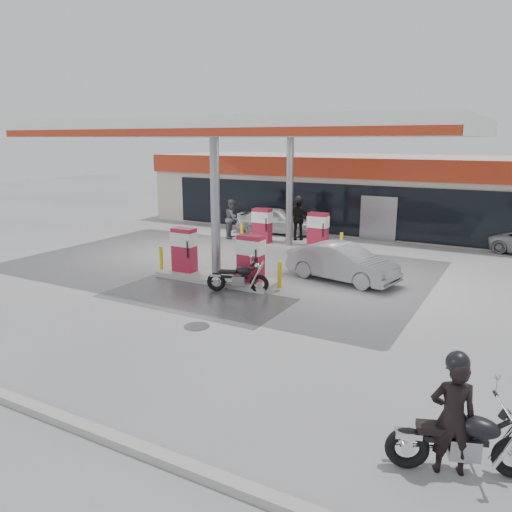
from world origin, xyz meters
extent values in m
plane|color=gray|center=(0.00, 0.00, 0.00)|extent=(90.00, 90.00, 0.00)
cube|color=#4C4C4F|center=(0.50, 0.00, 0.00)|extent=(6.00, 3.00, 0.00)
cylinder|color=#38383A|center=(2.00, -2.00, 0.00)|extent=(0.70, 0.70, 0.01)
cube|color=#BCB39D|center=(0.00, 16.00, 2.00)|extent=(22.00, 8.00, 4.00)
cube|color=black|center=(0.00, 11.97, 1.40)|extent=(18.00, 0.10, 2.60)
cube|color=#9A2A13|center=(0.00, 11.90, 3.50)|extent=(22.00, 0.25, 1.00)
cube|color=navy|center=(7.00, 11.85, 3.50)|extent=(3.50, 0.12, 0.80)
cube|color=gray|center=(3.00, 11.93, 1.10)|extent=(1.80, 0.14, 2.20)
cube|color=silver|center=(0.00, 5.00, 5.30)|extent=(16.00, 10.00, 0.60)
cube|color=#9A2A13|center=(0.00, 0.05, 5.12)|extent=(16.00, 0.12, 0.24)
cube|color=#9A2A13|center=(0.00, 9.95, 5.12)|extent=(16.00, 0.12, 0.24)
cylinder|color=gray|center=(0.00, 2.00, 2.59)|extent=(0.32, 0.32, 5.00)
cylinder|color=gray|center=(0.00, 8.00, 2.59)|extent=(0.32, 0.32, 5.00)
cube|color=#9E9E99|center=(0.00, 2.00, 0.09)|extent=(4.50, 1.30, 0.18)
cube|color=maroon|center=(-1.40, 2.00, 0.98)|extent=(0.85, 0.48, 1.60)
cube|color=maroon|center=(1.40, 2.00, 0.98)|extent=(0.85, 0.48, 1.60)
cube|color=silver|center=(-1.40, 2.00, 1.38)|extent=(0.88, 0.52, 0.50)
cube|color=silver|center=(1.40, 2.00, 1.38)|extent=(0.88, 0.52, 0.50)
cylinder|color=yellow|center=(-2.50, 2.00, 0.54)|extent=(0.14, 0.14, 0.90)
cylinder|color=yellow|center=(2.50, 2.00, 0.54)|extent=(0.14, 0.14, 0.90)
cube|color=#9E9E99|center=(0.00, 8.00, 0.09)|extent=(4.50, 1.30, 0.18)
cube|color=maroon|center=(-1.40, 8.00, 0.98)|extent=(0.85, 0.48, 1.60)
cube|color=maroon|center=(1.40, 8.00, 0.98)|extent=(0.85, 0.48, 1.60)
cube|color=silver|center=(-1.40, 8.00, 1.38)|extent=(0.88, 0.52, 0.50)
cube|color=silver|center=(1.40, 8.00, 1.38)|extent=(0.88, 0.52, 0.50)
cylinder|color=yellow|center=(-2.50, 8.00, 0.54)|extent=(0.14, 0.14, 0.90)
cylinder|color=yellow|center=(2.50, 8.00, 0.54)|extent=(0.14, 0.14, 0.90)
torus|color=black|center=(8.29, -5.28, 0.34)|extent=(0.69, 0.38, 0.67)
cube|color=gray|center=(9.05, -4.99, 0.43)|extent=(0.51, 0.41, 0.34)
cube|color=black|center=(8.89, -5.05, 0.54)|extent=(0.98, 0.46, 0.09)
ellipsoid|color=black|center=(9.21, -4.93, 0.78)|extent=(0.71, 0.56, 0.31)
cube|color=black|center=(8.68, -5.13, 0.72)|extent=(0.67, 0.47, 0.11)
cylinder|color=silver|center=(9.53, -4.81, 1.12)|extent=(0.34, 0.81, 0.04)
cylinder|color=silver|center=(8.47, -5.04, 0.31)|extent=(0.98, 0.44, 0.09)
imported|color=black|center=(8.86, -5.06, 0.92)|extent=(0.79, 0.65, 1.84)
torus|color=black|center=(2.04, 1.45, 0.31)|extent=(0.64, 0.35, 0.63)
torus|color=black|center=(0.67, 0.96, 0.31)|extent=(0.64, 0.35, 0.63)
cube|color=gray|center=(1.40, 1.22, 0.40)|extent=(0.48, 0.38, 0.31)
cube|color=black|center=(1.25, 1.16, 0.50)|extent=(0.92, 0.42, 0.08)
ellipsoid|color=black|center=(1.54, 1.27, 0.73)|extent=(0.67, 0.51, 0.29)
cube|color=black|center=(1.05, 1.09, 0.67)|extent=(0.63, 0.43, 0.10)
cylinder|color=silver|center=(1.84, 1.38, 1.05)|extent=(0.30, 0.76, 0.04)
sphere|color=silver|center=(1.96, 1.42, 0.92)|extent=(0.19, 0.19, 0.19)
cylinder|color=silver|center=(0.85, 1.18, 0.29)|extent=(0.92, 0.40, 0.08)
imported|color=#BABABD|center=(-2.30, 11.20, 0.71)|extent=(4.32, 2.02, 1.43)
imported|color=#4C4C51|center=(-3.64, 9.00, 0.99)|extent=(0.99, 1.14, 1.99)
imported|color=#96999D|center=(3.89, 4.20, 0.66)|extent=(4.19, 2.15, 1.32)
imported|color=black|center=(-4.95, 13.38, 0.59)|extent=(4.32, 2.58, 1.17)
imported|color=black|center=(-0.56, 10.20, 1.03)|extent=(1.30, 1.03, 2.06)
camera|label=1|loc=(9.54, -12.28, 4.93)|focal=35.00mm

